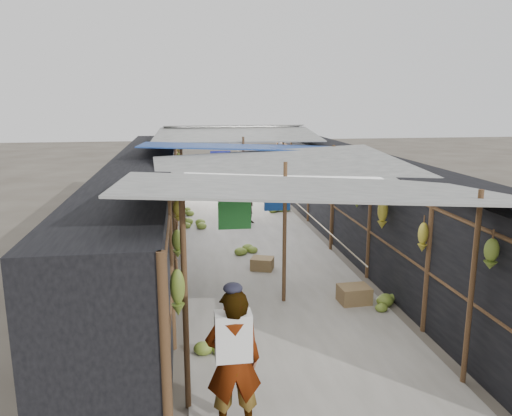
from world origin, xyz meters
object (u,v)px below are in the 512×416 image
crate_near (262,264)px  vendor_elderly (234,361)px  shopper_blue (248,201)px  black_basin (275,204)px  vendor_seated (274,196)px

crate_near → vendor_elderly: (-1.17, -5.28, 0.71)m
vendor_elderly → shopper_blue: 9.59m
black_basin → vendor_seated: size_ratio=0.77×
vendor_elderly → vendor_seated: size_ratio=2.09×
black_basin → vendor_seated: bearing=-111.4°
crate_near → vendor_seated: vendor_seated is taller
shopper_blue → vendor_seated: shopper_blue is taller
crate_near → vendor_seated: (1.40, 6.21, 0.26)m
shopper_blue → crate_near: bearing=-79.3°
crate_near → shopper_blue: shopper_blue is taller
black_basin → vendor_elderly: size_ratio=0.37×
vendor_elderly → crate_near: bearing=-103.5°
crate_near → shopper_blue: (0.25, 4.21, 0.56)m
vendor_elderly → black_basin: bearing=-103.7°
crate_near → vendor_elderly: bearing=-82.3°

